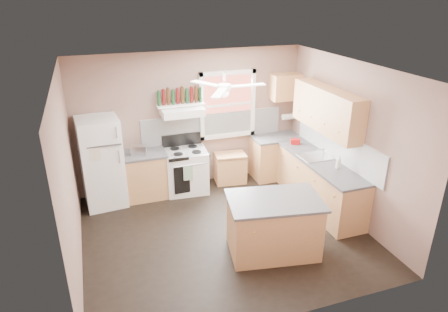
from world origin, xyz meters
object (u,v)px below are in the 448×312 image
object	(u,v)px
island	(273,227)
stove	(186,171)
cart	(230,168)
toaster	(139,150)
refrigerator	(102,162)

from	to	relation	value
island	stove	bearing A→B (deg)	117.80
cart	stove	bearing A→B (deg)	-167.39
toaster	stove	world-z (taller)	toaster
stove	island	bearing A→B (deg)	-67.09
refrigerator	cart	distance (m)	2.57
toaster	cart	xyz separation A→B (m)	(1.84, 0.10, -0.68)
stove	cart	distance (m)	0.96
refrigerator	island	distance (m)	3.33
toaster	island	bearing A→B (deg)	-40.74
refrigerator	island	xyz separation A→B (m)	(2.32, -2.36, -0.41)
refrigerator	stove	world-z (taller)	refrigerator
refrigerator	toaster	world-z (taller)	refrigerator
refrigerator	stove	bearing A→B (deg)	-4.90
stove	cart	world-z (taller)	stove
cart	toaster	bearing A→B (deg)	-169.91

